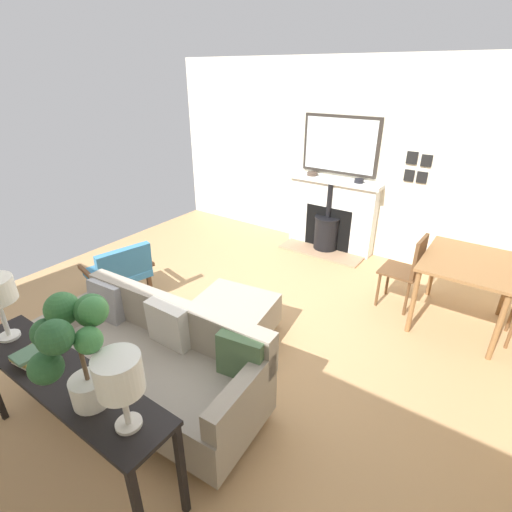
{
  "coord_description": "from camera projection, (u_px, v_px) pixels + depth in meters",
  "views": [
    {
      "loc": [
        2.48,
        2.14,
        2.45
      ],
      "look_at": [
        -0.37,
        0.15,
        0.76
      ],
      "focal_mm": 26.79,
      "sensor_mm": 36.0,
      "label": 1
    }
  ],
  "objects": [
    {
      "name": "mantel_bowl_far",
      "position": [
        359.0,
        181.0,
        5.22
      ],
      "size": [
        0.13,
        0.13,
        0.05
      ],
      "color": "black",
      "rests_on": "fireplace"
    },
    {
      "name": "photo_gallery_row",
      "position": [
        417.0,
        167.0,
        4.83
      ],
      "size": [
        0.02,
        0.31,
        0.38
      ],
      "color": "black"
    },
    {
      "name": "armchair_accent",
      "position": [
        120.0,
        270.0,
        4.3
      ],
      "size": [
        0.78,
        0.7,
        0.74
      ],
      "color": "brown",
      "rests_on": "ground"
    },
    {
      "name": "mirror_over_mantel",
      "position": [
        340.0,
        145.0,
        5.29
      ],
      "size": [
        0.04,
        1.11,
        0.79
      ],
      "color": "#2D2823"
    },
    {
      "name": "book_stack",
      "position": [
        36.0,
        353.0,
        2.46
      ],
      "size": [
        0.26,
        0.23,
        0.07
      ],
      "color": "beige",
      "rests_on": "console_table"
    },
    {
      "name": "dining_table",
      "position": [
        468.0,
        270.0,
        3.83
      ],
      "size": [
        0.99,
        0.85,
        0.75
      ],
      "color": "olive",
      "rests_on": "ground"
    },
    {
      "name": "dining_chair_near_fireplace",
      "position": [
        409.0,
        267.0,
        4.18
      ],
      "size": [
        0.41,
        0.41,
        0.88
      ],
      "color": "brown",
      "rests_on": "ground"
    },
    {
      "name": "console_table",
      "position": [
        64.0,
        386.0,
        2.38
      ],
      "size": [
        0.37,
        1.72,
        0.77
      ],
      "color": "black",
      "rests_on": "ground"
    },
    {
      "name": "wall_left",
      "position": [
        342.0,
        158.0,
        5.43
      ],
      "size": [
        0.12,
        5.77,
        2.65
      ],
      "primitive_type": "cube",
      "color": "silver",
      "rests_on": "ground"
    },
    {
      "name": "ground_plane",
      "position": [
        224.0,
        330.0,
        4.0
      ],
      "size": [
        5.46,
        5.77,
        0.01
      ],
      "primitive_type": "cube",
      "color": "tan"
    },
    {
      "name": "ottoman",
      "position": [
        235.0,
        314.0,
        3.82
      ],
      "size": [
        0.75,
        0.84,
        0.41
      ],
      "color": "#B2B2B7",
      "rests_on": "ground"
    },
    {
      "name": "mantel_bowl_near",
      "position": [
        312.0,
        174.0,
        5.59
      ],
      "size": [
        0.15,
        0.15,
        0.05
      ],
      "color": "#47382D",
      "rests_on": "fireplace"
    },
    {
      "name": "sofa",
      "position": [
        155.0,
        363.0,
        3.02
      ],
      "size": [
        0.89,
        1.9,
        0.82
      ],
      "color": "#B2B2B7",
      "rests_on": "ground"
    },
    {
      "name": "potted_plant",
      "position": [
        74.0,
        339.0,
        1.95
      ],
      "size": [
        0.49,
        0.42,
        0.67
      ],
      "color": "silver",
      "rests_on": "console_table"
    },
    {
      "name": "fireplace",
      "position": [
        330.0,
        219.0,
        5.67
      ],
      "size": [
        0.59,
        1.38,
        1.06
      ],
      "color": "#9E7A5B",
      "rests_on": "ground"
    },
    {
      "name": "table_lamp_far_end",
      "position": [
        119.0,
        377.0,
        1.86
      ],
      "size": [
        0.24,
        0.24,
        0.45
      ],
      "color": "beige",
      "rests_on": "console_table"
    }
  ]
}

